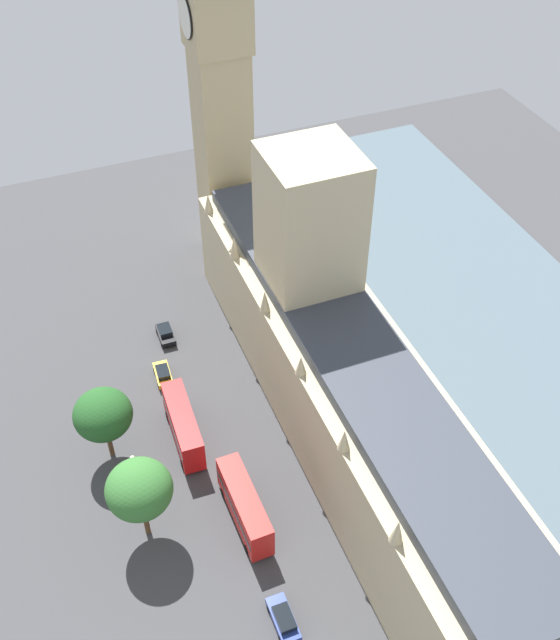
{
  "coord_description": "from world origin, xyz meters",
  "views": [
    {
      "loc": [
        25.53,
        48.53,
        70.2
      ],
      "look_at": [
        1.0,
        -13.54,
        8.05
      ],
      "focal_mm": 42.56,
      "sensor_mm": 36.0,
      "label": 1
    }
  ],
  "objects_px": {
    "car_black_near_tower": "(165,334)",
    "car_yellow_cab_midblock": "(163,374)",
    "double_decker_bus_leading": "(183,425)",
    "car_blue_trailing": "(284,619)",
    "double_decker_bus_kerbside": "(245,506)",
    "clock_tower": "(219,77)",
    "plane_tree_far_end": "(139,490)",
    "plane_tree_under_trees": "(103,415)",
    "parliament_building": "(343,373)",
    "street_lamp_opposite_hall": "(134,466)"
  },
  "relations": [
    {
      "from": "plane_tree_far_end",
      "to": "street_lamp_opposite_hall",
      "type": "relative_size",
      "value": 1.78
    },
    {
      "from": "plane_tree_under_trees",
      "to": "parliament_building",
      "type": "bearing_deg",
      "value": 167.94
    },
    {
      "from": "clock_tower",
      "to": "car_blue_trailing",
      "type": "distance_m",
      "value": 64.13
    },
    {
      "from": "car_black_near_tower",
      "to": "car_yellow_cab_midblock",
      "type": "distance_m",
      "value": 7.31
    },
    {
      "from": "car_yellow_cab_midblock",
      "to": "street_lamp_opposite_hall",
      "type": "distance_m",
      "value": 16.73
    },
    {
      "from": "car_yellow_cab_midblock",
      "to": "plane_tree_under_trees",
      "type": "height_order",
      "value": "plane_tree_under_trees"
    },
    {
      "from": "parliament_building",
      "to": "car_blue_trailing",
      "type": "bearing_deg",
      "value": 53.23
    },
    {
      "from": "car_blue_trailing",
      "to": "double_decker_bus_kerbside",
      "type": "bearing_deg",
      "value": 88.26
    },
    {
      "from": "double_decker_bus_leading",
      "to": "street_lamp_opposite_hall",
      "type": "xyz_separation_m",
      "value": [
        6.61,
        4.73,
        1.51
      ]
    },
    {
      "from": "clock_tower",
      "to": "plane_tree_far_end",
      "type": "height_order",
      "value": "clock_tower"
    },
    {
      "from": "car_yellow_cab_midblock",
      "to": "car_blue_trailing",
      "type": "height_order",
      "value": "same"
    },
    {
      "from": "parliament_building",
      "to": "plane_tree_far_end",
      "type": "relative_size",
      "value": 6.57
    },
    {
      "from": "street_lamp_opposite_hall",
      "to": "double_decker_bus_leading",
      "type": "bearing_deg",
      "value": -144.42
    },
    {
      "from": "parliament_building",
      "to": "plane_tree_far_end",
      "type": "xyz_separation_m",
      "value": [
        24.58,
        5.8,
        -1.19
      ]
    },
    {
      "from": "clock_tower",
      "to": "car_yellow_cab_midblock",
      "type": "bearing_deg",
      "value": 53.62
    },
    {
      "from": "car_blue_trailing",
      "to": "street_lamp_opposite_hall",
      "type": "distance_m",
      "value": 22.11
    },
    {
      "from": "car_blue_trailing",
      "to": "plane_tree_far_end",
      "type": "relative_size",
      "value": 0.46
    },
    {
      "from": "plane_tree_under_trees",
      "to": "car_yellow_cab_midblock",
      "type": "bearing_deg",
      "value": -133.09
    },
    {
      "from": "plane_tree_far_end",
      "to": "plane_tree_under_trees",
      "type": "bearing_deg",
      "value": -83.39
    },
    {
      "from": "car_black_near_tower",
      "to": "car_yellow_cab_midblock",
      "type": "bearing_deg",
      "value": 73.39
    },
    {
      "from": "car_black_near_tower",
      "to": "clock_tower",
      "type": "bearing_deg",
      "value": -131.97
    },
    {
      "from": "street_lamp_opposite_hall",
      "to": "clock_tower",
      "type": "bearing_deg",
      "value": -121.93
    },
    {
      "from": "car_blue_trailing",
      "to": "plane_tree_under_trees",
      "type": "xyz_separation_m",
      "value": [
        10.82,
        -25.7,
        5.99
      ]
    },
    {
      "from": "car_black_near_tower",
      "to": "car_blue_trailing",
      "type": "relative_size",
      "value": 0.84
    },
    {
      "from": "double_decker_bus_leading",
      "to": "clock_tower",
      "type": "bearing_deg",
      "value": -114.67
    },
    {
      "from": "parliament_building",
      "to": "plane_tree_under_trees",
      "type": "bearing_deg",
      "value": -12.06
    },
    {
      "from": "double_decker_bus_leading",
      "to": "plane_tree_far_end",
      "type": "relative_size",
      "value": 1.01
    },
    {
      "from": "parliament_building",
      "to": "double_decker_bus_leading",
      "type": "distance_m",
      "value": 19.15
    },
    {
      "from": "car_yellow_cab_midblock",
      "to": "plane_tree_far_end",
      "type": "distance_m",
      "value": 22.66
    },
    {
      "from": "clock_tower",
      "to": "double_decker_bus_leading",
      "type": "distance_m",
      "value": 43.77
    },
    {
      "from": "plane_tree_far_end",
      "to": "plane_tree_under_trees",
      "type": "height_order",
      "value": "plane_tree_far_end"
    },
    {
      "from": "car_yellow_cab_midblock",
      "to": "double_decker_bus_kerbside",
      "type": "relative_size",
      "value": 0.41
    },
    {
      "from": "double_decker_bus_kerbside",
      "to": "street_lamp_opposite_hall",
      "type": "height_order",
      "value": "street_lamp_opposite_hall"
    },
    {
      "from": "clock_tower",
      "to": "plane_tree_under_trees",
      "type": "xyz_separation_m",
      "value": [
        24.61,
        30.95,
        -20.7
      ]
    },
    {
      "from": "double_decker_bus_leading",
      "to": "car_blue_trailing",
      "type": "relative_size",
      "value": 2.2
    },
    {
      "from": "clock_tower",
      "to": "double_decker_bus_leading",
      "type": "bearing_deg",
      "value": 63.03
    },
    {
      "from": "parliament_building",
      "to": "plane_tree_under_trees",
      "type": "relative_size",
      "value": 7.11
    },
    {
      "from": "car_yellow_cab_midblock",
      "to": "double_decker_bus_kerbside",
      "type": "bearing_deg",
      "value": -79.61
    },
    {
      "from": "double_decker_bus_leading",
      "to": "car_blue_trailing",
      "type": "distance_m",
      "value": 24.79
    },
    {
      "from": "double_decker_bus_leading",
      "to": "plane_tree_under_trees",
      "type": "relative_size",
      "value": 1.1
    },
    {
      "from": "parliament_building",
      "to": "double_decker_bus_kerbside",
      "type": "distance_m",
      "value": 17.89
    },
    {
      "from": "clock_tower",
      "to": "plane_tree_under_trees",
      "type": "distance_m",
      "value": 44.63
    },
    {
      "from": "car_black_near_tower",
      "to": "plane_tree_far_end",
      "type": "relative_size",
      "value": 0.39
    },
    {
      "from": "double_decker_bus_kerbside",
      "to": "plane_tree_far_end",
      "type": "relative_size",
      "value": 1.01
    },
    {
      "from": "car_black_near_tower",
      "to": "street_lamp_opposite_hall",
      "type": "height_order",
      "value": "street_lamp_opposite_hall"
    },
    {
      "from": "plane_tree_far_end",
      "to": "double_decker_bus_kerbside",
      "type": "bearing_deg",
      "value": 166.3
    },
    {
      "from": "clock_tower",
      "to": "parliament_building",
      "type": "bearing_deg",
      "value": 92.01
    },
    {
      "from": "car_yellow_cab_midblock",
      "to": "car_blue_trailing",
      "type": "bearing_deg",
      "value": -82.62
    },
    {
      "from": "clock_tower",
      "to": "plane_tree_far_end",
      "type": "distance_m",
      "value": 52.26
    },
    {
      "from": "double_decker_bus_leading",
      "to": "car_blue_trailing",
      "type": "height_order",
      "value": "double_decker_bus_leading"
    }
  ]
}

